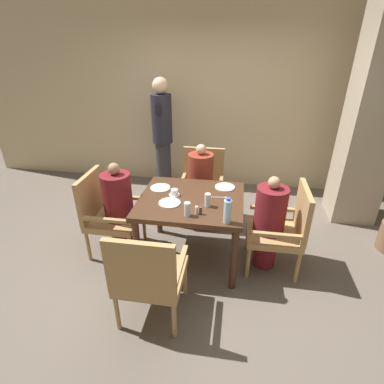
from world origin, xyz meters
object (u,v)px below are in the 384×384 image
at_px(diner_in_left_chair, 119,208).
at_px(plate_dessert_center, 170,203).
at_px(chair_near_corner, 148,274).
at_px(glass_tall_mid, 208,200).
at_px(standing_host, 162,135).
at_px(water_bottle, 228,211).
at_px(glass_tall_near, 187,209).
at_px(plate_main_right, 225,187).
at_px(chair_right_side, 283,227).
at_px(teacup_with_saucer, 174,193).
at_px(diner_in_right_chair, 269,222).
at_px(chair_far_side, 202,183).
at_px(diner_in_far_chair, 201,184).
at_px(plate_main_left, 160,188).
at_px(chair_left_side, 107,211).

relative_size(diner_in_left_chair, plate_dessert_center, 4.98).
relative_size(chair_near_corner, glass_tall_mid, 6.93).
bearing_deg(standing_host, chair_near_corner, -79.08).
distance_m(water_bottle, glass_tall_near, 0.39).
bearing_deg(water_bottle, diner_in_left_chair, 161.48).
distance_m(plate_main_right, plate_dessert_center, 0.70).
distance_m(chair_right_side, glass_tall_mid, 0.86).
height_order(teacup_with_saucer, water_bottle, water_bottle).
height_order(plate_main_right, plate_dessert_center, same).
bearing_deg(glass_tall_near, diner_in_left_chair, 157.70).
bearing_deg(diner_in_right_chair, chair_right_side, -0.00).
relative_size(teacup_with_saucer, water_bottle, 0.46).
distance_m(chair_far_side, chair_near_corner, 1.83).
bearing_deg(water_bottle, glass_tall_near, 170.44).
bearing_deg(diner_in_left_chair, diner_in_far_chair, 42.76).
distance_m(plate_dessert_center, glass_tall_near, 0.30).
bearing_deg(water_bottle, chair_near_corner, -140.58).
distance_m(diner_in_left_chair, glass_tall_near, 0.94).
relative_size(plate_main_left, plate_main_right, 1.00).
bearing_deg(diner_in_left_chair, diner_in_right_chair, 0.00).
relative_size(plate_main_right, water_bottle, 0.88).
relative_size(plate_dessert_center, glass_tall_near, 1.61).
height_order(diner_in_left_chair, plate_dessert_center, diner_in_left_chair).
xyz_separation_m(chair_far_side, plate_main_right, (0.33, -0.60, 0.26)).
distance_m(diner_in_right_chair, plate_main_left, 1.23).
distance_m(teacup_with_saucer, glass_tall_near, 0.44).
relative_size(diner_in_right_chair, plate_main_right, 4.80).
distance_m(diner_in_far_chair, glass_tall_mid, 0.95).
bearing_deg(chair_left_side, diner_in_left_chair, 0.00).
height_order(diner_in_right_chair, standing_host, standing_host).
xyz_separation_m(chair_left_side, teacup_with_saucer, (0.78, 0.04, 0.28)).
distance_m(plate_dessert_center, teacup_with_saucer, 0.19).
relative_size(standing_host, glass_tall_mid, 12.91).
relative_size(chair_near_corner, standing_host, 0.54).
height_order(diner_in_left_chair, chair_near_corner, diner_in_left_chair).
bearing_deg(plate_dessert_center, chair_right_side, 6.87).
xyz_separation_m(plate_main_left, water_bottle, (0.77, -0.59, 0.11)).
distance_m(diner_in_far_chair, diner_in_right_chair, 1.12).
height_order(chair_far_side, plate_main_right, chair_far_side).
bearing_deg(chair_right_side, chair_left_side, 180.00).
height_order(diner_in_left_chair, standing_host, standing_host).
height_order(water_bottle, glass_tall_near, water_bottle).
bearing_deg(chair_near_corner, chair_right_side, 37.42).
relative_size(chair_right_side, standing_host, 0.54).
height_order(chair_right_side, glass_tall_near, chair_right_side).
bearing_deg(glass_tall_mid, plate_main_right, 71.87).
bearing_deg(plate_main_left, diner_in_far_chair, 56.78).
height_order(standing_host, glass_tall_near, standing_host).
bearing_deg(plate_dessert_center, teacup_with_saucer, 86.49).
distance_m(diner_in_left_chair, water_bottle, 1.32).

